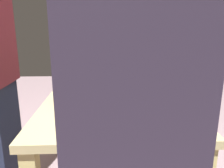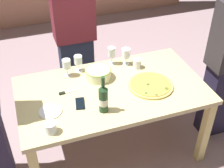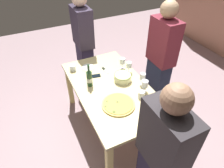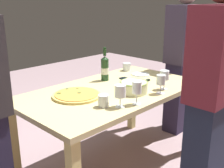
{
  "view_description": "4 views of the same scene",
  "coord_description": "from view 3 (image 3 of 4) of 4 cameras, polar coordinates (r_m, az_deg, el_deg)",
  "views": [
    {
      "loc": [
        -1.61,
        0.07,
        1.21
      ],
      "look_at": [
        0.0,
        0.0,
        0.8
      ],
      "focal_mm": 35.28,
      "sensor_mm": 36.0,
      "label": 1
    },
    {
      "loc": [
        -0.67,
        -1.92,
        2.31
      ],
      "look_at": [
        0.0,
        0.0,
        0.8
      ],
      "focal_mm": 48.23,
      "sensor_mm": 36.0,
      "label": 2
    },
    {
      "loc": [
        1.79,
        -0.87,
        2.41
      ],
      "look_at": [
        0.0,
        0.0,
        0.8
      ],
      "focal_mm": 32.3,
      "sensor_mm": 36.0,
      "label": 3
    },
    {
      "loc": [
        1.64,
        1.59,
        1.5
      ],
      "look_at": [
        0.0,
        0.0,
        0.8
      ],
      "focal_mm": 44.94,
      "sensor_mm": 36.0,
      "label": 4
    }
  ],
  "objects": [
    {
      "name": "cup_amber",
      "position": [
        2.92,
        -11.06,
        4.51
      ],
      "size": [
        0.09,
        0.09,
        0.08
      ],
      "primitive_type": "cylinder",
      "color": "white",
      "rests_on": "dining_table"
    },
    {
      "name": "pizza",
      "position": [
        2.34,
        1.79,
        -5.74
      ],
      "size": [
        0.39,
        0.39,
        0.03
      ],
      "color": "#DCBB61",
      "rests_on": "dining_table"
    },
    {
      "name": "wine_glass_near_pizza",
      "position": [
        2.58,
        8.69,
        2.03
      ],
      "size": [
        0.07,
        0.07,
        0.18
      ],
      "color": "white",
      "rests_on": "dining_table"
    },
    {
      "name": "cell_phone",
      "position": [
        2.78,
        -4.78,
        2.29
      ],
      "size": [
        0.1,
        0.15,
        0.01
      ],
      "primitive_type": "cube",
      "rotation": [
        0.0,
        0.0,
        2.95
      ],
      "color": "black",
      "rests_on": "dining_table"
    },
    {
      "name": "wine_bottle",
      "position": [
        2.56,
        -6.42,
        1.69
      ],
      "size": [
        0.07,
        0.07,
        0.32
      ],
      "color": "#204021",
      "rests_on": "dining_table"
    },
    {
      "name": "wine_glass_by_bottle",
      "position": [
        2.81,
        4.85,
        5.29
      ],
      "size": [
        0.07,
        0.07,
        0.16
      ],
      "color": "white",
      "rests_on": "dining_table"
    },
    {
      "name": "cup_ceramic",
      "position": [
        2.44,
        8.32,
        -2.95
      ],
      "size": [
        0.08,
        0.08,
        0.09
      ],
      "primitive_type": "cylinder",
      "color": "white",
      "rests_on": "dining_table"
    },
    {
      "name": "person_guest_left",
      "position": [
        2.99,
        13.54,
        6.68
      ],
      "size": [
        0.41,
        0.24,
        1.7
      ],
      "rotation": [
        0.0,
        0.0,
        -1.43
      ],
      "color": "#1F273D",
      "rests_on": "ground"
    },
    {
      "name": "ground_plane",
      "position": [
        3.13,
        0.0,
        -11.43
      ],
      "size": [
        8.0,
        8.0,
        0.0
      ],
      "primitive_type": "plane",
      "color": "gray"
    },
    {
      "name": "wine_glass_far_right",
      "position": [
        2.87,
        2.96,
        6.39
      ],
      "size": [
        0.08,
        0.08,
        0.17
      ],
      "color": "white",
      "rests_on": "dining_table"
    },
    {
      "name": "person_guest_right",
      "position": [
        1.89,
        13.51,
        -19.77
      ],
      "size": [
        0.43,
        0.24,
        1.64
      ],
      "rotation": [
        0.0,
        0.0,
        3.07
      ],
      "color": "#201C31",
      "rests_on": "ground"
    },
    {
      "name": "person_host",
      "position": [
        3.41,
        -8.01,
        11.3
      ],
      "size": [
        0.42,
        0.24,
        1.66
      ],
      "rotation": [
        0.0,
        0.0,
        -0.02
      ],
      "color": "#28223B",
      "rests_on": "ground"
    },
    {
      "name": "dining_table",
      "position": [
        2.65,
        0.0,
        -2.37
      ],
      "size": [
        1.6,
        0.9,
        0.75
      ],
      "color": "#CBBB80",
      "rests_on": "ground"
    },
    {
      "name": "wine_glass_far_left",
      "position": [
        2.49,
        9.26,
        -0.0
      ],
      "size": [
        0.08,
        0.08,
        0.16
      ],
      "color": "white",
      "rests_on": "dining_table"
    },
    {
      "name": "side_plate",
      "position": [
        2.96,
        -6.81,
        4.71
      ],
      "size": [
        0.18,
        0.18,
        0.01
      ],
      "primitive_type": "cylinder",
      "color": "white",
      "rests_on": "dining_table"
    },
    {
      "name": "pizza_knife",
      "position": [
        2.89,
        -2.11,
        4.08
      ],
      "size": [
        0.16,
        0.04,
        0.02
      ],
      "color": "silver",
      "rests_on": "dining_table"
    },
    {
      "name": "serving_bowl",
      "position": [
        2.67,
        3.04,
        1.96
      ],
      "size": [
        0.23,
        0.23,
        0.1
      ],
      "color": "beige",
      "rests_on": "dining_table"
    }
  ]
}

